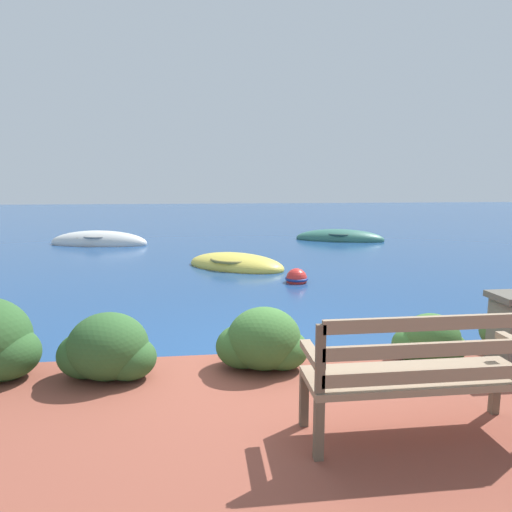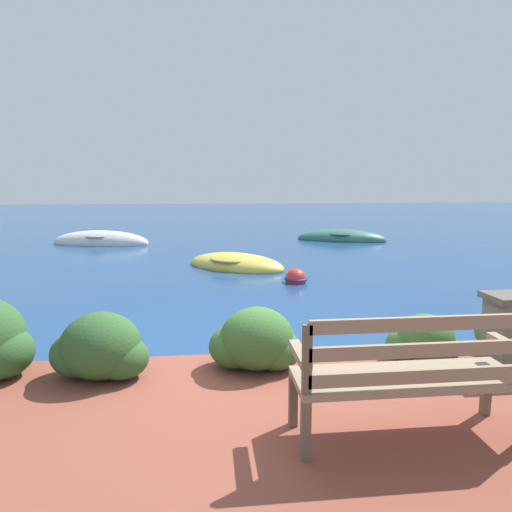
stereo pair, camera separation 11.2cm
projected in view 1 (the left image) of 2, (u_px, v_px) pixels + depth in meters
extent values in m
plane|color=navy|center=(268.00, 372.00, 4.82)|extent=(80.00, 80.00, 0.00)
cube|color=brown|center=(304.00, 399.00, 3.31)|extent=(0.06, 0.06, 0.40)
cube|color=brown|center=(495.00, 388.00, 3.49)|extent=(0.06, 0.06, 0.40)
cube|color=brown|center=(319.00, 430.00, 2.90)|extent=(0.06, 0.06, 0.40)
cube|color=#8C755B|center=(417.00, 377.00, 3.16)|extent=(1.56, 0.48, 0.05)
cube|color=#8C755B|center=(433.00, 375.00, 2.94)|extent=(1.48, 0.04, 0.09)
cube|color=#8C755B|center=(435.00, 349.00, 2.91)|extent=(1.48, 0.04, 0.09)
cube|color=#8C755B|center=(436.00, 323.00, 2.88)|extent=(1.48, 0.04, 0.09)
cube|color=brown|center=(320.00, 359.00, 2.83)|extent=(0.06, 0.04, 0.45)
cube|color=#8C755B|center=(312.00, 354.00, 3.04)|extent=(0.07, 0.43, 0.05)
ellipsoid|color=#2D5628|center=(5.00, 353.00, 4.10)|extent=(0.62, 0.56, 0.49)
ellipsoid|color=#2D5628|center=(108.00, 346.00, 4.10)|extent=(0.72, 0.65, 0.61)
ellipsoid|color=#2D5628|center=(88.00, 354.00, 4.14)|extent=(0.54, 0.48, 0.43)
ellipsoid|color=#2D5628|center=(129.00, 358.00, 4.10)|extent=(0.50, 0.45, 0.39)
ellipsoid|color=#38662D|center=(264.00, 338.00, 4.33)|extent=(0.70, 0.63, 0.60)
ellipsoid|color=#38662D|center=(243.00, 346.00, 4.37)|extent=(0.53, 0.47, 0.42)
ellipsoid|color=#38662D|center=(283.00, 349.00, 4.33)|extent=(0.49, 0.44, 0.39)
ellipsoid|color=#38662D|center=(431.00, 338.00, 4.50)|extent=(0.57, 0.52, 0.49)
ellipsoid|color=#38662D|center=(413.00, 344.00, 4.53)|extent=(0.43, 0.39, 0.34)
ellipsoid|color=#38662D|center=(446.00, 347.00, 4.50)|extent=(0.40, 0.36, 0.31)
ellipsoid|color=#426B33|center=(502.00, 331.00, 4.87)|extent=(0.47, 0.42, 0.37)
ellipsoid|color=#DBC64C|center=(236.00, 266.00, 10.78)|extent=(2.73, 2.47, 0.60)
torus|color=olive|center=(236.00, 259.00, 10.75)|extent=(1.72, 1.72, 0.07)
cube|color=#846647|center=(223.00, 259.00, 10.94)|extent=(0.68, 0.85, 0.04)
cube|color=#846647|center=(247.00, 261.00, 10.60)|extent=(0.68, 0.85, 0.04)
ellipsoid|color=silver|center=(99.00, 243.00, 14.73)|extent=(3.33, 1.66, 0.80)
torus|color=gray|center=(99.00, 236.00, 14.69)|extent=(1.22, 1.22, 0.07)
cube|color=#846647|center=(84.00, 237.00, 14.74)|extent=(0.29, 0.81, 0.04)
cube|color=#846647|center=(111.00, 237.00, 14.66)|extent=(0.29, 0.81, 0.04)
ellipsoid|color=#336B5B|center=(339.00, 239.00, 15.86)|extent=(3.21, 2.13, 0.68)
torus|color=#304F46|center=(340.00, 234.00, 15.83)|extent=(1.41, 1.41, 0.07)
cube|color=#846647|center=(353.00, 235.00, 15.72)|extent=(0.43, 0.84, 0.04)
cube|color=#846647|center=(329.00, 234.00, 15.94)|extent=(0.43, 0.84, 0.04)
sphere|color=red|center=(297.00, 279.00, 9.15)|extent=(0.42, 0.42, 0.42)
torus|color=navy|center=(297.00, 279.00, 9.15)|extent=(0.47, 0.47, 0.05)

